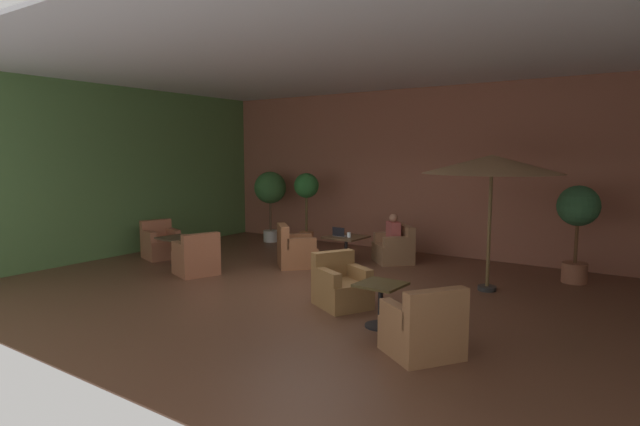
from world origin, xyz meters
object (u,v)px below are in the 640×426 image
(potted_tree_mid_right, at_px, (578,216))
(iced_drink_cup, at_px, (349,235))
(patio_umbrella_tall_red, at_px, (492,165))
(armchair_front_right_east, at_px, (424,330))
(patron_blue_shirt, at_px, (393,231))
(armchair_front_left_north, at_px, (295,251))
(potted_tree_mid_left, at_px, (306,195))
(armchair_front_left_east, at_px, (395,249))
(armchair_mid_center_north, at_px, (160,244))
(open_laptop, at_px, (340,234))
(cafe_table_front_right, at_px, (381,297))
(armchair_mid_center_east, at_px, (197,259))
(cafe_table_mid_center, at_px, (178,243))
(potted_tree_left_corner, at_px, (270,191))
(armchair_front_right_north, at_px, (341,287))
(cafe_table_front_left, at_px, (346,242))

(potted_tree_mid_right, relative_size, iced_drink_cup, 16.59)
(patio_umbrella_tall_red, relative_size, iced_drink_cup, 21.69)
(armchair_front_right_east, height_order, patron_blue_shirt, patron_blue_shirt)
(armchair_front_left_north, xyz_separation_m, potted_tree_mid_left, (-1.06, 1.88, 1.01))
(armchair_front_left_east, height_order, patron_blue_shirt, patron_blue_shirt)
(armchair_front_right_east, height_order, armchair_mid_center_north, armchair_front_right_east)
(armchair_front_left_east, height_order, open_laptop, same)
(armchair_front_left_north, xyz_separation_m, cafe_table_front_right, (3.25, -2.35, 0.09))
(patron_blue_shirt, bearing_deg, armchair_front_left_north, -134.67)
(armchair_mid_center_east, bearing_deg, patio_umbrella_tall_red, 21.94)
(cafe_table_mid_center, distance_m, potted_tree_left_corner, 3.55)
(potted_tree_mid_left, relative_size, iced_drink_cup, 17.39)
(cafe_table_mid_center, bearing_deg, patio_umbrella_tall_red, 15.76)
(armchair_mid_center_east, bearing_deg, armchair_front_right_east, -13.64)
(patio_umbrella_tall_red, bearing_deg, armchair_mid_center_north, -168.70)
(armchair_front_left_north, distance_m, armchair_front_right_north, 2.92)
(cafe_table_front_left, distance_m, armchair_mid_center_north, 4.32)
(armchair_front_left_east, relative_size, iced_drink_cup, 9.97)
(armchair_front_right_east, distance_m, open_laptop, 5.09)
(open_laptop, bearing_deg, cafe_table_front_left, 32.47)
(armchair_mid_center_north, relative_size, patio_umbrella_tall_red, 0.38)
(potted_tree_mid_left, bearing_deg, cafe_table_mid_center, -108.94)
(cafe_table_front_right, distance_m, patio_umbrella_tall_red, 3.34)
(cafe_table_mid_center, bearing_deg, armchair_mid_center_east, -19.97)
(armchair_front_left_north, relative_size, potted_tree_mid_right, 0.59)
(armchair_mid_center_north, relative_size, open_laptop, 2.85)
(armchair_front_left_north, height_order, cafe_table_front_right, armchair_front_left_north)
(cafe_table_front_right, xyz_separation_m, patron_blue_shirt, (-1.71, 3.90, 0.28))
(cafe_table_mid_center, relative_size, armchair_mid_center_north, 0.83)
(armchair_mid_center_east, bearing_deg, potted_tree_left_corner, 107.96)
(potted_tree_mid_left, height_order, open_laptop, potted_tree_mid_left)
(cafe_table_mid_center, height_order, potted_tree_mid_right, potted_tree_mid_right)
(armchair_mid_center_north, relative_size, potted_tree_mid_right, 0.50)
(cafe_table_front_left, xyz_separation_m, patio_umbrella_tall_red, (3.16, -0.40, 1.71))
(open_laptop, bearing_deg, armchair_mid_center_east, -127.87)
(armchair_front_left_east, xyz_separation_m, cafe_table_front_right, (1.69, -3.93, 0.12))
(potted_tree_mid_right, bearing_deg, cafe_table_front_left, -166.20)
(armchair_front_left_east, xyz_separation_m, potted_tree_mid_left, (-2.62, 0.30, 1.04))
(armchair_front_right_east, height_order, potted_tree_left_corner, potted_tree_left_corner)
(armchair_front_left_north, bearing_deg, cafe_table_mid_center, -148.44)
(armchair_front_right_east, bearing_deg, armchair_front_left_east, 119.59)
(potted_tree_left_corner, relative_size, iced_drink_cup, 17.39)
(armchair_front_right_north, relative_size, open_laptop, 3.22)
(armchair_mid_center_east, distance_m, potted_tree_left_corner, 4.11)
(armchair_front_left_north, distance_m, patron_blue_shirt, 2.22)
(armchair_mid_center_north, xyz_separation_m, potted_tree_left_corner, (0.71, 3.12, 1.06))
(cafe_table_front_left, height_order, iced_drink_cup, iced_drink_cup)
(patio_umbrella_tall_red, bearing_deg, patron_blue_shirt, 154.26)
(armchair_front_right_north, distance_m, potted_tree_mid_right, 4.76)
(armchair_front_left_east, distance_m, cafe_table_mid_center, 4.73)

